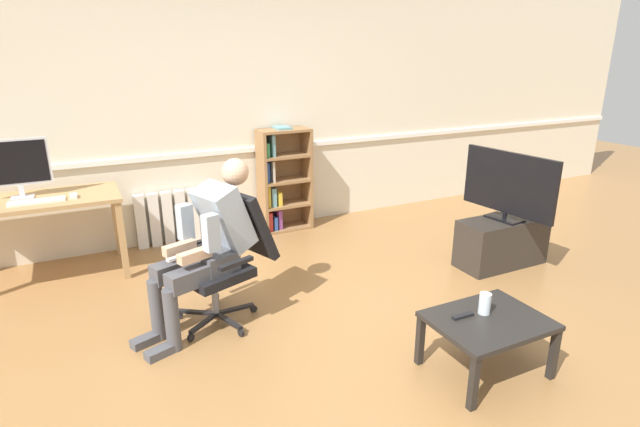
% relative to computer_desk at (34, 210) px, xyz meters
% --- Properties ---
extents(ground_plane, '(18.00, 18.00, 0.00)m').
position_rel_computer_desk_xyz_m(ground_plane, '(1.96, -2.15, -0.66)').
color(ground_plane, olive).
extents(back_wall, '(12.00, 0.13, 2.70)m').
position_rel_computer_desk_xyz_m(back_wall, '(1.96, 0.50, 0.69)').
color(back_wall, beige).
rests_on(back_wall, ground_plane).
extents(computer_desk, '(1.39, 0.68, 0.76)m').
position_rel_computer_desk_xyz_m(computer_desk, '(0.00, 0.00, 0.00)').
color(computer_desk, tan).
rests_on(computer_desk, ground_plane).
extents(imac_monitor, '(0.51, 0.14, 0.51)m').
position_rel_computer_desk_xyz_m(imac_monitor, '(-0.07, 0.08, 0.39)').
color(imac_monitor, silver).
rests_on(imac_monitor, computer_desk).
extents(keyboard, '(0.43, 0.12, 0.02)m').
position_rel_computer_desk_xyz_m(keyboard, '(0.04, -0.14, 0.11)').
color(keyboard, white).
rests_on(keyboard, computer_desk).
extents(computer_mouse, '(0.06, 0.10, 0.03)m').
position_rel_computer_desk_xyz_m(computer_mouse, '(0.32, -0.12, 0.11)').
color(computer_mouse, white).
rests_on(computer_mouse, computer_desk).
extents(bookshelf, '(0.57, 0.29, 1.17)m').
position_rel_computer_desk_xyz_m(bookshelf, '(2.41, 0.29, -0.10)').
color(bookshelf, olive).
rests_on(bookshelf, ground_plane).
extents(radiator, '(0.78, 0.08, 0.57)m').
position_rel_computer_desk_xyz_m(radiator, '(1.23, 0.39, -0.37)').
color(radiator, white).
rests_on(radiator, ground_plane).
extents(office_chair, '(0.81, 0.68, 0.98)m').
position_rel_computer_desk_xyz_m(office_chair, '(1.32, -1.35, -0.13)').
color(office_chair, black).
rests_on(office_chair, ground_plane).
extents(person_seated, '(0.98, 0.61, 1.23)m').
position_rel_computer_desk_xyz_m(person_seated, '(1.15, -1.41, -0.00)').
color(person_seated, '#4C4C51').
rests_on(person_seated, ground_plane).
extents(tv_stand, '(0.86, 0.37, 0.46)m').
position_rel_computer_desk_xyz_m(tv_stand, '(3.90, -1.56, -0.43)').
color(tv_stand, '#2D2823').
rests_on(tv_stand, ground_plane).
extents(tv_screen, '(0.24, 0.95, 0.64)m').
position_rel_computer_desk_xyz_m(tv_screen, '(3.91, -1.56, 0.13)').
color(tv_screen, black).
rests_on(tv_screen, tv_stand).
extents(coffee_table, '(0.71, 0.55, 0.38)m').
position_rel_computer_desk_xyz_m(coffee_table, '(2.56, -2.77, -0.33)').
color(coffee_table, black).
rests_on(coffee_table, ground_plane).
extents(drinking_glass, '(0.08, 0.08, 0.14)m').
position_rel_computer_desk_xyz_m(drinking_glass, '(2.58, -2.70, -0.21)').
color(drinking_glass, silver).
rests_on(drinking_glass, coffee_table).
extents(spare_remote, '(0.15, 0.04, 0.02)m').
position_rel_computer_desk_xyz_m(spare_remote, '(2.43, -2.68, -0.27)').
color(spare_remote, black).
rests_on(spare_remote, coffee_table).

